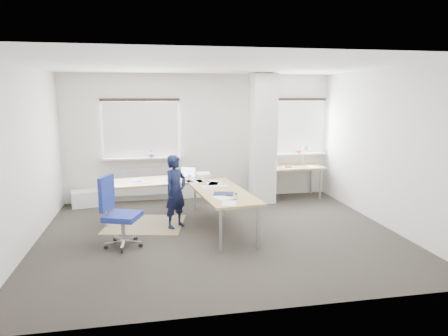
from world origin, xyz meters
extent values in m
plane|color=#292421|center=(0.00, 0.00, 0.00)|extent=(6.00, 6.00, 0.00)
cube|color=beige|center=(0.00, 2.50, 1.40)|extent=(6.00, 0.04, 2.80)
cube|color=beige|center=(0.00, -2.50, 1.40)|extent=(6.00, 0.04, 2.80)
cube|color=beige|center=(-3.00, 0.00, 1.40)|extent=(0.04, 5.00, 2.80)
cube|color=beige|center=(3.00, 0.00, 1.40)|extent=(0.04, 5.00, 2.80)
cube|color=white|center=(0.00, 0.00, 2.80)|extent=(6.00, 5.00, 0.04)
cube|color=beige|center=(1.30, 1.95, 1.39)|extent=(0.50, 0.50, 2.78)
cube|color=white|center=(-1.30, 2.47, 1.60)|extent=(1.60, 0.04, 1.20)
cube|color=silver|center=(-1.30, 2.43, 1.60)|extent=(1.60, 0.02, 1.20)
cube|color=white|center=(-1.30, 2.40, 0.98)|extent=(1.70, 0.20, 0.04)
cube|color=white|center=(2.30, 2.47, 1.60)|extent=(1.20, 0.04, 1.20)
cube|color=silver|center=(2.30, 2.43, 1.60)|extent=(1.20, 0.02, 1.20)
cube|color=white|center=(2.30, 2.40, 0.98)|extent=(1.30, 0.20, 0.04)
cube|color=silver|center=(-1.30, 2.42, 0.45)|extent=(1.40, 0.10, 0.60)
cylinder|color=#6F4598|center=(-1.10, 2.38, 1.04)|extent=(0.12, 0.12, 0.08)
imported|color=#335D25|center=(-1.10, 2.38, 1.08)|extent=(0.09, 0.06, 0.17)
cylinder|color=#9E4A3C|center=(2.30, 2.38, 1.04)|extent=(0.12, 0.12, 0.08)
imported|color=#335D25|center=(2.30, 2.38, 1.08)|extent=(0.09, 0.07, 0.17)
cube|color=olive|center=(-1.26, 0.77, 0.00)|extent=(1.58, 1.42, 0.01)
cube|color=white|center=(-2.52, 2.25, 0.17)|extent=(0.62, 0.49, 0.34)
cube|color=olive|center=(-1.09, 1.19, 0.71)|extent=(2.09, 1.05, 0.04)
cube|color=olive|center=(0.05, 0.12, 0.71)|extent=(1.05, 2.09, 0.04)
cylinder|color=#9B9BA1|center=(-1.95, 0.77, 0.34)|extent=(0.05, 0.05, 0.69)
cylinder|color=#9B9BA1|center=(-2.02, 1.37, 0.34)|extent=(0.05, 0.05, 0.69)
cylinder|color=#9B9BA1|center=(-0.24, 1.60, 0.34)|extent=(0.05, 0.05, 0.69)
cylinder|color=#9B9BA1|center=(-0.13, -0.81, 0.34)|extent=(0.05, 0.05, 0.69)
cylinder|color=#9B9BA1|center=(0.46, -0.73, 0.34)|extent=(0.05, 0.05, 0.69)
cylinder|color=#9B9BA1|center=(0.24, 1.05, 0.34)|extent=(0.05, 0.05, 0.69)
cube|color=#B7B7BC|center=(-0.45, 1.18, 0.74)|extent=(0.39, 0.34, 0.01)
cube|color=#B7B7BC|center=(-0.40, 1.29, 0.85)|extent=(0.32, 0.17, 0.22)
cube|color=silver|center=(-0.40, 1.29, 0.85)|extent=(0.28, 0.14, 0.19)
cube|color=white|center=(0.00, 0.41, 0.74)|extent=(0.44, 0.14, 0.02)
cube|color=#151C3B|center=(0.04, -0.11, 0.74)|extent=(0.36, 0.30, 0.01)
cube|color=white|center=(-0.18, 1.39, 0.77)|extent=(0.47, 0.35, 0.07)
imported|color=white|center=(-0.17, 0.71, 0.76)|extent=(0.09, 0.09, 0.07)
cylinder|color=silver|center=(0.16, -0.49, 0.78)|extent=(0.07, 0.07, 0.10)
cube|color=olive|center=(2.06, 2.15, 0.71)|extent=(1.42, 0.75, 0.04)
cylinder|color=#9B9BA1|center=(1.47, 1.88, 0.34)|extent=(0.05, 0.05, 0.69)
cylinder|color=#9B9BA1|center=(2.67, 1.92, 0.34)|extent=(0.05, 0.05, 0.69)
cylinder|color=#9B9BA1|center=(1.46, 2.38, 0.34)|extent=(0.05, 0.05, 0.69)
cylinder|color=#9B9BA1|center=(2.65, 2.42, 0.34)|extent=(0.05, 0.05, 0.69)
cube|color=#B7B7BC|center=(1.67, 2.27, 0.74)|extent=(0.37, 0.30, 0.01)
cube|color=#B7B7BC|center=(1.64, 2.38, 0.85)|extent=(0.33, 0.12, 0.22)
cube|color=silver|center=(1.64, 2.38, 0.85)|extent=(0.29, 0.10, 0.19)
cylinder|color=silver|center=(2.39, 2.34, 0.74)|extent=(0.10, 0.10, 0.02)
cylinder|color=silver|center=(2.39, 2.34, 0.93)|extent=(0.02, 0.16, 0.38)
cylinder|color=silver|center=(2.39, 2.22, 1.15)|extent=(0.02, 0.29, 0.13)
cone|color=silver|center=(2.39, 2.08, 1.13)|extent=(0.14, 0.16, 0.17)
cube|color=navy|center=(-1.58, -0.28, 0.49)|extent=(0.63, 0.63, 0.09)
cube|color=navy|center=(-1.81, -0.19, 0.85)|extent=(0.21, 0.42, 0.53)
cylinder|color=silver|center=(-1.58, -0.28, 0.29)|extent=(0.06, 0.06, 0.36)
cylinder|color=black|center=(-1.32, -0.38, 0.04)|extent=(0.07, 0.05, 0.06)
cylinder|color=black|center=(-1.41, -0.06, 0.04)|extent=(0.06, 0.07, 0.06)
cylinder|color=black|center=(-1.73, -0.05, 0.04)|extent=(0.06, 0.07, 0.06)
cylinder|color=black|center=(-1.85, -0.35, 0.04)|extent=(0.07, 0.05, 0.06)
cylinder|color=black|center=(-1.59, -0.56, 0.04)|extent=(0.03, 0.07, 0.06)
imported|color=black|center=(-0.71, 0.51, 0.65)|extent=(0.56, 0.55, 1.31)
camera|label=1|loc=(-1.13, -6.40, 2.35)|focal=32.00mm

